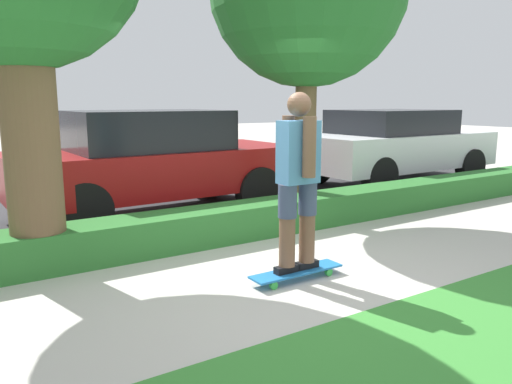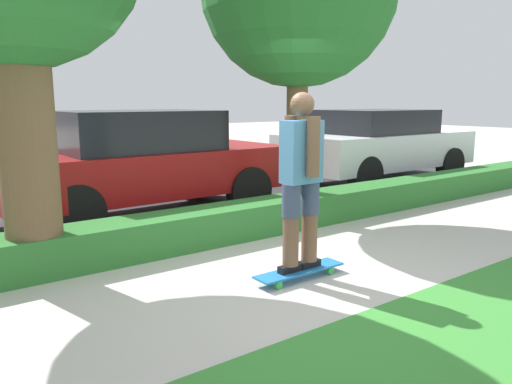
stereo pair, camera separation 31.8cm
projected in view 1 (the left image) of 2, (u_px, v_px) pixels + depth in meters
ground_plane at (286, 279)px, 5.00m from camera, size 60.00×60.00×0.00m
street_asphalt at (139, 206)px, 8.46m from camera, size 18.61×5.00×0.01m
hedge_row at (211, 225)px, 6.28m from camera, size 18.61×0.60×0.43m
skateboard at (297, 272)px, 4.97m from camera, size 1.01×0.24×0.10m
skater_person at (298, 178)px, 4.80m from camera, size 0.51×0.45×1.74m
parked_car_middle at (154, 161)px, 7.70m from camera, size 4.38×1.92×1.62m
parked_car_rear at (394, 144)px, 10.63m from camera, size 4.50×2.05×1.57m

